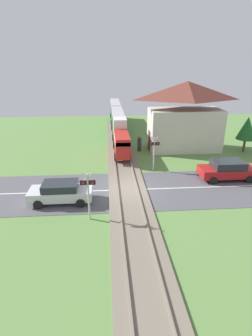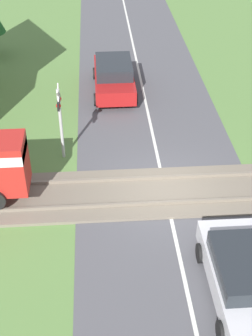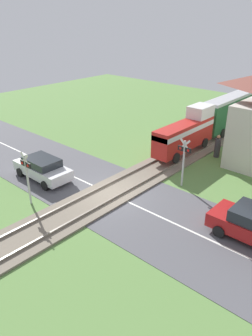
{
  "view_description": "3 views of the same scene",
  "coord_description": "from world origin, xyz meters",
  "px_view_note": "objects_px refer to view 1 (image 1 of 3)",
  "views": [
    {
      "loc": [
        -1.42,
        -17.48,
        8.78
      ],
      "look_at": [
        0.0,
        1.42,
        1.2
      ],
      "focal_mm": 28.0,
      "sensor_mm": 36.0,
      "label": 1
    },
    {
      "loc": [
        -12.9,
        2.33,
        10.64
      ],
      "look_at": [
        0.0,
        1.42,
        1.2
      ],
      "focal_mm": 50.0,
      "sensor_mm": 36.0,
      "label": 2
    },
    {
      "loc": [
        11.99,
        -11.98,
        9.73
      ],
      "look_at": [
        0.0,
        1.42,
        1.2
      ],
      "focal_mm": 35.0,
      "sensor_mm": 36.0,
      "label": 3
    }
  ],
  "objects_px": {
    "crossing_signal_west_approach": "(88,190)",
    "pedestrian_by_station": "(139,144)",
    "car_far_side": "(227,170)",
    "crossing_signal_east_approach": "(154,149)",
    "station_building": "(185,117)",
    "car_near_crossing": "(61,192)",
    "train": "(117,120)"
  },
  "relations": [
    {
      "from": "crossing_signal_west_approach",
      "to": "pedestrian_by_station",
      "type": "distance_m",
      "value": 13.87
    },
    {
      "from": "car_far_side",
      "to": "crossing_signal_east_approach",
      "type": "bearing_deg",
      "value": 157.85
    },
    {
      "from": "crossing_signal_west_approach",
      "to": "station_building",
      "type": "xyz_separation_m",
      "value": [
        9.47,
        13.34,
        1.54
      ]
    },
    {
      "from": "crossing_signal_east_approach",
      "to": "car_far_side",
      "type": "bearing_deg",
      "value": -22.15
    },
    {
      "from": "crossing_signal_west_approach",
      "to": "station_building",
      "type": "height_order",
      "value": "station_building"
    },
    {
      "from": "car_near_crossing",
      "to": "car_far_side",
      "type": "bearing_deg",
      "value": 12.64
    },
    {
      "from": "car_near_crossing",
      "to": "crossing_signal_west_approach",
      "type": "distance_m",
      "value": 3.29
    },
    {
      "from": "train",
      "to": "car_near_crossing",
      "type": "xyz_separation_m",
      "value": [
        -4.62,
        -18.12,
        -1.13
      ]
    },
    {
      "from": "car_near_crossing",
      "to": "crossing_signal_west_approach",
      "type": "relative_size",
      "value": 1.36
    },
    {
      "from": "crossing_signal_east_approach",
      "to": "pedestrian_by_station",
      "type": "distance_m",
      "value": 5.72
    },
    {
      "from": "crossing_signal_west_approach",
      "to": "station_building",
      "type": "bearing_deg",
      "value": 54.64
    },
    {
      "from": "pedestrian_by_station",
      "to": "crossing_signal_west_approach",
      "type": "bearing_deg",
      "value": -109.55
    },
    {
      "from": "train",
      "to": "pedestrian_by_station",
      "type": "height_order",
      "value": "train"
    },
    {
      "from": "crossing_signal_west_approach",
      "to": "station_building",
      "type": "relative_size",
      "value": 0.38
    },
    {
      "from": "car_near_crossing",
      "to": "pedestrian_by_station",
      "type": "height_order",
      "value": "pedestrian_by_station"
    },
    {
      "from": "train",
      "to": "crossing_signal_east_approach",
      "type": "bearing_deg",
      "value": -78.69
    },
    {
      "from": "car_far_side",
      "to": "crossing_signal_east_approach",
      "type": "relative_size",
      "value": 1.45
    },
    {
      "from": "train",
      "to": "crossing_signal_east_approach",
      "type": "xyz_separation_m",
      "value": [
        2.59,
        -12.95,
        0.08
      ]
    },
    {
      "from": "train",
      "to": "car_near_crossing",
      "type": "height_order",
      "value": "train"
    },
    {
      "from": "crossing_signal_east_approach",
      "to": "pedestrian_by_station",
      "type": "height_order",
      "value": "crossing_signal_east_approach"
    },
    {
      "from": "train",
      "to": "crossing_signal_west_approach",
      "type": "xyz_separation_m",
      "value": [
        -2.59,
        -20.41,
        0.08
      ]
    },
    {
      "from": "station_building",
      "to": "crossing_signal_west_approach",
      "type": "bearing_deg",
      "value": -125.36
    },
    {
      "from": "car_near_crossing",
      "to": "pedestrian_by_station",
      "type": "distance_m",
      "value": 12.63
    },
    {
      "from": "car_far_side",
      "to": "car_near_crossing",
      "type": "bearing_deg",
      "value": -167.36
    },
    {
      "from": "station_building",
      "to": "car_far_side",
      "type": "bearing_deg",
      "value": -80.66
    },
    {
      "from": "train",
      "to": "car_far_side",
      "type": "bearing_deg",
      "value": -61.67
    },
    {
      "from": "crossing_signal_west_approach",
      "to": "pedestrian_by_station",
      "type": "bearing_deg",
      "value": 70.45
    },
    {
      "from": "crossing_signal_west_approach",
      "to": "pedestrian_by_station",
      "type": "height_order",
      "value": "crossing_signal_west_approach"
    },
    {
      "from": "car_near_crossing",
      "to": "crossing_signal_east_approach",
      "type": "xyz_separation_m",
      "value": [
        7.22,
        5.17,
        1.22
      ]
    },
    {
      "from": "train",
      "to": "pedestrian_by_station",
      "type": "relative_size",
      "value": 13.74
    },
    {
      "from": "station_building",
      "to": "pedestrian_by_station",
      "type": "relative_size",
      "value": 4.71
    },
    {
      "from": "train",
      "to": "car_near_crossing",
      "type": "distance_m",
      "value": 18.74
    }
  ]
}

